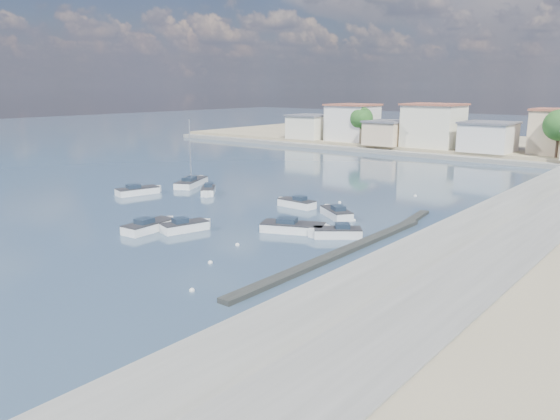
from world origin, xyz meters
name	(u,v)px	position (x,y,z in m)	size (l,w,h in m)	color
ground	(421,190)	(0.00, 40.00, 0.00)	(400.00, 400.00, 0.00)	#283B51
seawall_walkway	(502,264)	(18.50, 13.00, 0.90)	(5.00, 90.00, 1.80)	slate
breakwater	(356,245)	(6.90, 12.69, 0.17)	(2.00, 31.02, 0.35)	black
far_shore_land	(534,149)	(0.00, 92.00, 0.70)	(160.00, 40.00, 1.40)	gray
far_shore_quay	(500,161)	(0.00, 71.00, 0.40)	(160.00, 2.50, 0.80)	slate
shore_trees	(552,131)	(8.34, 68.11, 6.22)	(74.56, 38.32, 7.92)	#38281E
motorboat_a	(151,226)	(-10.72, 5.42, 0.38)	(2.44, 5.73, 1.48)	white
motorboat_b	(187,227)	(-8.03, 7.43, 0.38)	(2.83, 4.85, 1.48)	white
motorboat_c	(295,203)	(-6.48, 21.77, 0.38)	(4.82, 1.79, 1.48)	white
motorboat_d	(335,233)	(3.81, 14.13, 0.38)	(4.34, 3.96, 1.48)	white
motorboat_e	(140,191)	(-25.82, 15.43, 0.38)	(3.18, 5.77, 1.48)	white
motorboat_f	(335,213)	(-0.47, 20.68, 0.38)	(4.76, 4.02, 1.48)	white
motorboat_g	(208,191)	(-19.18, 20.70, 0.38)	(3.84, 4.02, 1.48)	white
motorboat_h	(296,228)	(0.12, 13.37, 0.38)	(6.39, 4.39, 1.48)	white
sailboat	(192,182)	(-25.37, 23.65, 0.41)	(4.89, 7.09, 9.00)	white
mooring_buoys	(309,229)	(0.48, 14.76, 0.05)	(7.90, 38.46, 0.36)	white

